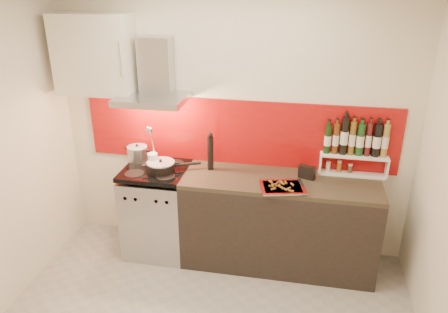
% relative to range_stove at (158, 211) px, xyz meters
% --- Properties ---
extents(back_wall, '(3.40, 0.02, 2.60)m').
position_rel_range_stove_xyz_m(back_wall, '(0.70, 0.30, 0.86)').
color(back_wall, silver).
rests_on(back_wall, ground).
extents(backsplash, '(3.00, 0.02, 0.64)m').
position_rel_range_stove_xyz_m(backsplash, '(0.75, 0.29, 0.78)').
color(backsplash, '#9B080E').
rests_on(backsplash, back_wall).
extents(range_stove, '(0.60, 0.60, 0.91)m').
position_rel_range_stove_xyz_m(range_stove, '(0.00, 0.00, 0.00)').
color(range_stove, '#B7B7BA').
rests_on(range_stove, ground).
extents(counter, '(1.80, 0.60, 0.90)m').
position_rel_range_stove_xyz_m(counter, '(1.20, 0.00, 0.01)').
color(counter, black).
rests_on(counter, ground).
extents(range_hood, '(0.62, 0.50, 0.61)m').
position_rel_range_stove_xyz_m(range_hood, '(0.00, 0.14, 1.30)').
color(range_hood, '#B7B7BA').
rests_on(range_hood, back_wall).
extents(upper_cabinet, '(0.70, 0.35, 0.72)m').
position_rel_range_stove_xyz_m(upper_cabinet, '(-0.55, 0.13, 1.51)').
color(upper_cabinet, white).
rests_on(upper_cabinet, back_wall).
extents(stock_pot, '(0.20, 0.20, 0.17)m').
position_rel_range_stove_xyz_m(stock_pot, '(-0.23, 0.15, 0.54)').
color(stock_pot, '#B7B7BA').
rests_on(stock_pot, range_stove).
extents(saute_pan, '(0.49, 0.29, 0.12)m').
position_rel_range_stove_xyz_m(saute_pan, '(0.08, -0.04, 0.52)').
color(saute_pan, black).
rests_on(saute_pan, range_stove).
extents(utensil_jar, '(0.09, 0.14, 0.45)m').
position_rel_range_stove_xyz_m(utensil_jar, '(-0.02, 0.00, 0.59)').
color(utensil_jar, silver).
rests_on(utensil_jar, range_stove).
extents(pepper_mill, '(0.06, 0.06, 0.37)m').
position_rel_range_stove_xyz_m(pepper_mill, '(0.52, 0.10, 0.64)').
color(pepper_mill, black).
rests_on(pepper_mill, counter).
extents(step_shelf, '(0.61, 0.17, 0.55)m').
position_rel_range_stove_xyz_m(step_shelf, '(1.84, 0.24, 0.73)').
color(step_shelf, white).
rests_on(step_shelf, counter).
extents(caddy_box, '(0.16, 0.11, 0.13)m').
position_rel_range_stove_xyz_m(caddy_box, '(1.43, 0.08, 0.52)').
color(caddy_box, black).
rests_on(caddy_box, counter).
extents(baking_tray, '(0.44, 0.37, 0.03)m').
position_rel_range_stove_xyz_m(baking_tray, '(1.22, -0.18, 0.47)').
color(baking_tray, silver).
rests_on(baking_tray, counter).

